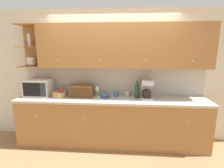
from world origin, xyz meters
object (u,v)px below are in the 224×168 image
wine_glass (97,90)px  wine_bottle (137,90)px  bowl_stack_on_counter (105,96)px  mug_blue_second (127,93)px  fruit_basket (59,94)px  microwave (39,87)px  bread_box (82,91)px  coffee_maker (147,89)px  mug (116,94)px

wine_glass → wine_bottle: 0.77m
bowl_stack_on_counter → mug_blue_second: mug_blue_second is taller
mug_blue_second → fruit_basket: bearing=-170.4°
bowl_stack_on_counter → microwave: bearing=179.1°
wine_glass → mug_blue_second: wine_glass is taller
fruit_basket → bread_box: bread_box is taller
wine_glass → coffee_maker: (0.94, -0.04, 0.04)m
bowl_stack_on_counter → mug_blue_second: (0.42, 0.17, 0.01)m
microwave → mug: size_ratio=4.86×
mug_blue_second → coffee_maker: bearing=-25.0°
microwave → wine_glass: size_ratio=2.34×
bread_box → mug: bearing=3.2°
wine_glass → wine_bottle: wine_bottle is taller
microwave → wine_glass: (1.17, 0.02, -0.03)m
bread_box → mug: bread_box is taller
bread_box → wine_bottle: wine_bottle is taller
microwave → fruit_basket: size_ratio=1.77×
microwave → bread_box: microwave is taller
microwave → wine_bottle: wine_bottle is taller
mug_blue_second → coffee_maker: size_ratio=0.25×
coffee_maker → wine_bottle: bearing=178.3°
wine_glass → mug_blue_second: bearing=11.8°
wine_glass → mug_blue_second: 0.61m
bread_box → wine_glass: size_ratio=2.07×
microwave → mug_blue_second: microwave is taller
bread_box → mug: 0.68m
fruit_basket → mug: 1.10m
mug → mug_blue_second: bearing=29.5°
microwave → mug_blue_second: size_ratio=5.38×
bowl_stack_on_counter → mug: bearing=12.3°
bread_box → bowl_stack_on_counter: bearing=-1.0°
microwave → fruit_basket: bearing=-9.7°
fruit_basket → wine_bottle: 1.50m
mug → wine_glass: bearing=-179.8°
bowl_stack_on_counter → mug: mug is taller
coffee_maker → wine_glass: bearing=177.4°
bread_box → bowl_stack_on_counter: 0.47m
wine_bottle → mug_blue_second: bearing=138.5°
wine_glass → coffee_maker: size_ratio=0.58×
mug → wine_bottle: 0.41m
bread_box → wine_bottle: bearing=-0.0°
wine_glass → wine_bottle: size_ratio=0.60×
mug → wine_bottle: wine_bottle is taller
microwave → bowl_stack_on_counter: size_ratio=2.69×
bread_box → wine_bottle: (1.07, -0.00, 0.04)m
wine_glass → bowl_stack_on_counter: bearing=-15.4°
bread_box → wine_glass: bread_box is taller
bowl_stack_on_counter → wine_bottle: 0.62m
bread_box → mug_blue_second: 0.91m
microwave → coffee_maker: coffee_maker is taller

